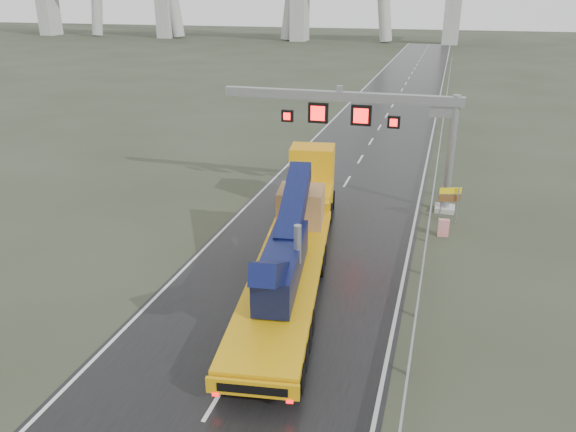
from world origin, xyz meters
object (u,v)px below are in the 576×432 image
(sign_gantry, at_px, (373,117))
(striped_barrier, at_px, (443,228))
(heavy_haul_truck, at_px, (298,222))
(exit_sign_pair, at_px, (450,198))

(sign_gantry, xyz_separation_m, striped_barrier, (4.80, -3.99, -5.12))
(sign_gantry, distance_m, striped_barrier, 8.08)
(heavy_haul_truck, bearing_deg, striped_barrier, 24.83)
(sign_gantry, bearing_deg, heavy_haul_truck, -105.43)
(exit_sign_pair, relative_size, striped_barrier, 2.25)
(sign_gantry, relative_size, exit_sign_pair, 6.72)
(exit_sign_pair, bearing_deg, heavy_haul_truck, -157.20)
(heavy_haul_truck, relative_size, exit_sign_pair, 9.19)
(striped_barrier, bearing_deg, exit_sign_pair, 78.60)
(sign_gantry, relative_size, heavy_haul_truck, 0.73)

